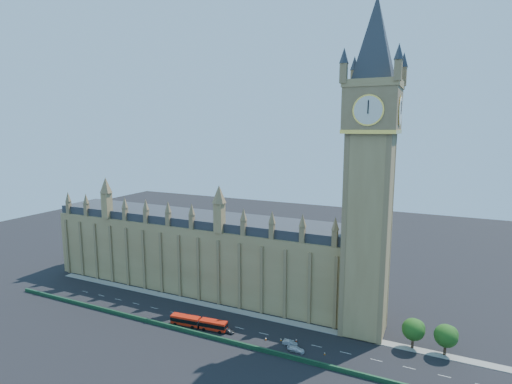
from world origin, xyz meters
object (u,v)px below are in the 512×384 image
at_px(car_grey, 228,331).
at_px(car_silver, 290,343).
at_px(red_bus, 199,323).
at_px(car_white, 296,349).

xyz_separation_m(car_grey, car_silver, (18.83, 1.25, 0.03)).
height_order(car_grey, car_silver, car_silver).
xyz_separation_m(red_bus, car_grey, (9.51, 1.11, -0.97)).
height_order(red_bus, car_grey, red_bus).
xyz_separation_m(car_grey, car_white, (21.41, -1.02, 0.02)).
xyz_separation_m(red_bus, car_white, (30.92, 0.08, -0.95)).
xyz_separation_m(car_silver, car_white, (2.58, -2.28, -0.01)).
height_order(car_silver, car_white, car_silver).
bearing_deg(red_bus, car_grey, 1.00).
relative_size(car_silver, car_white, 0.89).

